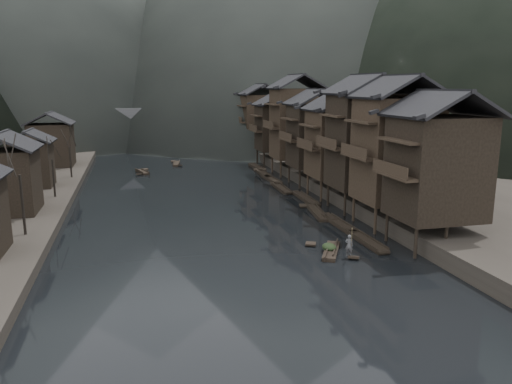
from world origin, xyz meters
name	(u,v)px	position (x,y,z in m)	size (l,w,h in m)	color
water	(221,234)	(0.00, 0.00, 0.00)	(300.00, 300.00, 0.00)	black
right_bank	(368,156)	(35.00, 40.00, 0.90)	(40.00, 200.00, 1.80)	#2D2823
stilt_houses	(321,123)	(17.28, 18.98, 8.92)	(9.00, 67.60, 15.78)	black
left_houses	(24,154)	(-20.50, 20.12, 5.66)	(8.10, 53.20, 8.73)	black
bare_trees	(38,163)	(-17.00, 8.39, 6.24)	(3.81, 44.33, 7.62)	black
moored_sampans	(291,192)	(12.11, 15.76, 0.20)	(2.83, 49.99, 0.47)	black
midriver_boats	(175,161)	(-0.15, 47.46, 0.20)	(14.12, 28.47, 0.45)	black
stone_bridge	(166,125)	(0.00, 72.00, 5.11)	(40.00, 6.00, 9.00)	#4C4C4F
hero_sampan	(331,250)	(8.11, -7.49, 0.20)	(3.23, 5.06, 0.44)	black
cargo_heap	(329,243)	(7.99, -7.28, 0.78)	(1.16, 1.51, 0.69)	black
boatman	(349,242)	(8.96, -9.12, 1.34)	(0.66, 0.43, 1.81)	#4F4F51
bamboo_pole	(353,212)	(9.16, -9.12, 3.92)	(0.06, 0.06, 4.30)	#8C7A51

